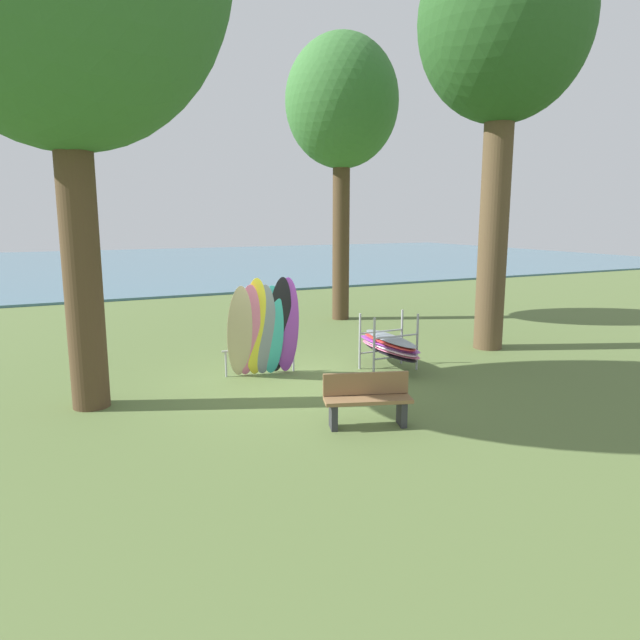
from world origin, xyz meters
TOP-DOWN VIEW (x-y plane):
  - ground_plane at (0.00, 0.00)m, footprint 80.00×80.00m
  - lake_water at (0.00, 31.50)m, footprint 80.00×36.00m
  - tree_foreground_right at (5.89, 0.68)m, footprint 4.04×4.04m
  - tree_mid_behind at (4.48, 6.10)m, footprint 3.51×3.51m
  - leaning_board_pile at (-0.21, 0.67)m, footprint 1.64×0.75m
  - board_storage_rack at (2.47, 0.02)m, footprint 1.15×2.13m
  - park_bench at (0.27, -2.76)m, footprint 1.46×0.83m

SIDE VIEW (x-z plane):
  - ground_plane at x=0.00m, z-range 0.00..0.00m
  - lake_water at x=0.00m, z-range 0.00..0.10m
  - park_bench at x=0.27m, z-range 0.03..0.88m
  - board_storage_rack at x=2.47m, z-range -0.07..1.18m
  - leaning_board_pile at x=-0.21m, z-range -0.05..2.08m
  - tree_mid_behind at x=4.48m, z-range 2.28..11.13m
  - tree_foreground_right at x=5.89m, z-range 2.57..12.72m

